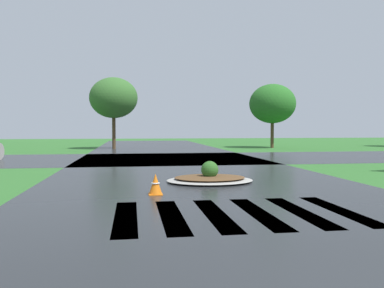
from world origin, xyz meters
TOP-DOWN VIEW (x-y plane):
  - asphalt_roadway at (0.00, 10.00)m, footprint 10.12×80.00m
  - asphalt_cross_road at (0.00, 19.82)m, footprint 90.00×9.11m
  - crosswalk_stripes at (0.00, 5.12)m, footprint 4.95×3.17m
  - median_island at (0.37, 9.87)m, footprint 2.80×2.23m
  - traffic_cone at (-1.51, 7.67)m, footprint 0.36×0.36m
  - background_treeline at (4.51, 30.22)m, footprint 42.64×4.21m

SIDE VIEW (x-z plane):
  - asphalt_roadway at x=0.00m, z-range 0.00..0.01m
  - asphalt_cross_road at x=0.00m, z-range 0.00..0.01m
  - crosswalk_stripes at x=0.00m, z-range 0.00..0.01m
  - median_island at x=0.37m, z-range -0.21..0.47m
  - traffic_cone at x=-1.51m, z-range -0.01..0.55m
  - background_treeline at x=4.51m, z-range 0.84..6.65m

